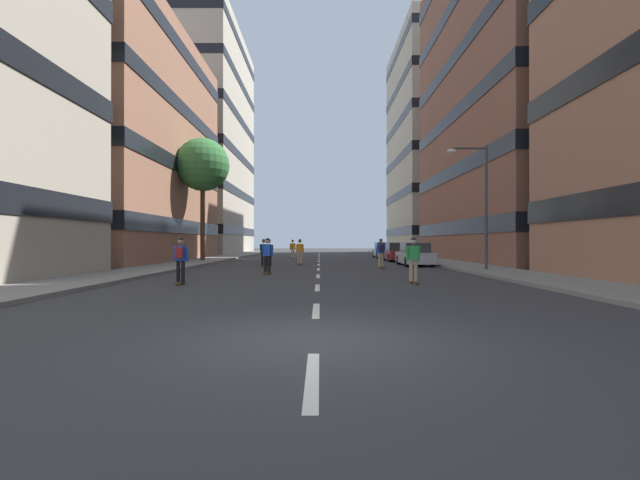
{
  "coord_description": "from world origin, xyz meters",
  "views": [
    {
      "loc": [
        0.09,
        -7.1,
        1.6
      ],
      "look_at": [
        0.0,
        24.28,
        1.72
      ],
      "focal_mm": 24.39,
      "sensor_mm": 36.0,
      "label": 1
    }
  ],
  "objects": [
    {
      "name": "skater_5",
      "position": [
        -3.04,
        19.53,
        0.98
      ],
      "size": [
        0.56,
        0.92,
        1.78
      ],
      "color": "brown",
      "rests_on": "ground_plane"
    },
    {
      "name": "parked_car_mid",
      "position": [
        6.39,
        35.68,
        0.7
      ],
      "size": [
        1.82,
        4.4,
        1.52
      ],
      "color": "#B2B7BF",
      "rests_on": "ground_plane"
    },
    {
      "name": "lane_markings",
      "position": [
        0.0,
        25.5,
        0.0
      ],
      "size": [
        0.16,
        57.2,
        0.01
      ],
      "color": "silver",
      "rests_on": "ground_plane"
    },
    {
      "name": "parked_car_near",
      "position": [
        6.39,
        28.39,
        0.7
      ],
      "size": [
        1.82,
        4.4,
        1.52
      ],
      "color": "maroon",
      "rests_on": "ground_plane"
    },
    {
      "name": "building_right_far",
      "position": [
        18.78,
        52.88,
        14.89
      ],
      "size": [
        16.07,
        19.45,
        29.6
      ],
      "color": "#BCB29E",
      "rests_on": "ground_plane"
    },
    {
      "name": "skater_7",
      "position": [
        3.76,
        19.0,
        1.02
      ],
      "size": [
        0.56,
        0.92,
        1.78
      ],
      "color": "brown",
      "rests_on": "ground_plane"
    },
    {
      "name": "parked_car_far",
      "position": [
        6.39,
        21.79,
        0.7
      ],
      "size": [
        1.82,
        4.4,
        1.52
      ],
      "color": "#B2B7BF",
      "rests_on": "ground_plane"
    },
    {
      "name": "skater_2",
      "position": [
        -1.3,
        22.83,
        0.98
      ],
      "size": [
        0.56,
        0.92,
        1.78
      ],
      "color": "brown",
      "rests_on": "ground_plane"
    },
    {
      "name": "skater_4",
      "position": [
        -2.5,
        14.28,
        0.98
      ],
      "size": [
        0.56,
        0.92,
        1.78
      ],
      "color": "brown",
      "rests_on": "ground_plane"
    },
    {
      "name": "ground_plane",
      "position": [
        0.0,
        24.1,
        0.0
      ],
      "size": [
        144.58,
        144.58,
        0.0
      ],
      "primitive_type": "plane",
      "color": "#333335"
    },
    {
      "name": "building_right_mid",
      "position": [
        18.78,
        27.94,
        13.61
      ],
      "size": [
        16.07,
        22.83,
        27.04
      ],
      "color": "brown",
      "rests_on": "ground_plane"
    },
    {
      "name": "skater_0",
      "position": [
        -3.59,
        21.13,
        1.02
      ],
      "size": [
        0.57,
        0.92,
        1.78
      ],
      "color": "brown",
      "rests_on": "ground_plane"
    },
    {
      "name": "skater_6",
      "position": [
        -5.11,
        9.04,
        1.02
      ],
      "size": [
        0.53,
        0.9,
        1.78
      ],
      "color": "brown",
      "rests_on": "ground_plane"
    },
    {
      "name": "skater_1",
      "position": [
        3.67,
        9.49,
        0.98
      ],
      "size": [
        0.54,
        0.91,
        1.78
      ],
      "color": "brown",
      "rests_on": "ground_plane"
    },
    {
      "name": "building_left_far",
      "position": [
        -18.78,
        52.88,
        15.32
      ],
      "size": [
        16.07,
        22.73,
        30.46
      ],
      "color": "#BCB29E",
      "rests_on": "ground_plane"
    },
    {
      "name": "sidewalk_left",
      "position": [
        -9.2,
        27.11,
        0.07
      ],
      "size": [
        3.21,
        66.27,
        0.14
      ],
      "primitive_type": "cube",
      "color": "gray",
      "rests_on": "ground_plane"
    },
    {
      "name": "building_left_mid",
      "position": [
        -18.78,
        27.94,
        9.43
      ],
      "size": [
        16.07,
        22.01,
        18.69
      ],
      "color": "#9E6B51",
      "rests_on": "ground_plane"
    },
    {
      "name": "streetlamp_right",
      "position": [
        8.51,
        15.84,
        4.14
      ],
      "size": [
        2.13,
        0.3,
        6.5
      ],
      "color": "#3F3F44",
      "rests_on": "sidewalk_right"
    },
    {
      "name": "sidewalk_right",
      "position": [
        9.2,
        27.11,
        0.07
      ],
      "size": [
        3.21,
        66.27,
        0.14
      ],
      "primitive_type": "cube",
      "color": "gray",
      "rests_on": "ground_plane"
    },
    {
      "name": "skater_3",
      "position": [
        -2.45,
        33.13,
        0.98
      ],
      "size": [
        0.54,
        0.91,
        1.78
      ],
      "color": "brown",
      "rests_on": "ground_plane"
    },
    {
      "name": "street_tree_near",
      "position": [
        -9.2,
        27.2,
        7.64
      ],
      "size": [
        4.18,
        4.18,
        9.64
      ],
      "color": "#4C3823",
      "rests_on": "sidewalk_left"
    }
  ]
}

